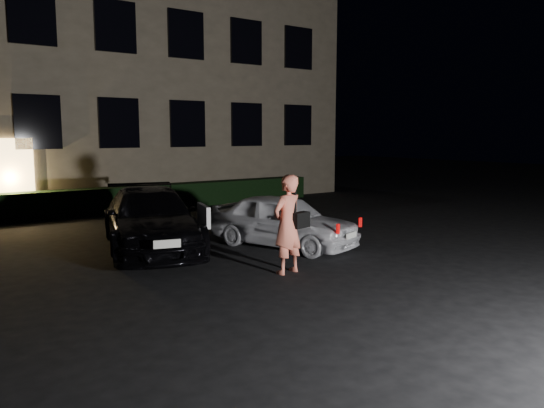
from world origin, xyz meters
TOP-DOWN VIEW (x-y plane):
  - ground at (0.00, 0.00)m, footprint 80.00×80.00m
  - building at (-0.00, 14.99)m, footprint 20.00×8.11m
  - hedge at (0.00, 10.50)m, footprint 15.00×0.70m
  - sedan at (-1.69, 4.35)m, footprint 3.17×5.12m
  - hatch at (0.93, 2.79)m, footprint 2.56×3.92m
  - man at (-0.43, 0.82)m, footprint 0.84×0.58m

SIDE VIEW (x-z plane):
  - ground at x=0.00m, z-range 0.00..0.00m
  - hedge at x=0.00m, z-range 0.00..0.85m
  - hatch at x=0.93m, z-range 0.00..1.24m
  - sedan at x=-1.69m, z-range 0.00..1.39m
  - man at x=-0.43m, z-range 0.00..1.88m
  - building at x=0.00m, z-range 0.00..12.00m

